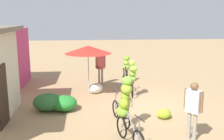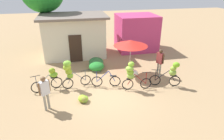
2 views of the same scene
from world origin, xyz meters
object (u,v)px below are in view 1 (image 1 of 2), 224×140
object	(u,v)px
bicycle_center_loaded	(122,98)
market_umbrella	(88,50)
bicycle_near_pile	(125,96)
bicycle_by_shop	(132,75)
bicycle_leftmost	(126,118)
person_vendor	(193,105)
produce_sack	(96,89)
banana_pile_on_ground	(164,114)
person_bystander	(101,64)
bicycle_rightmost	(126,68)

from	to	relation	value
bicycle_center_loaded	market_umbrella	bearing A→B (deg)	36.20
bicycle_near_pile	bicycle_by_shop	distance (m)	3.33
bicycle_leftmost	person_vendor	bearing A→B (deg)	-92.41
produce_sack	banana_pile_on_ground	bearing A→B (deg)	-145.65
bicycle_by_shop	produce_sack	distance (m)	1.83
bicycle_by_shop	person_bystander	bearing A→B (deg)	30.59
bicycle_leftmost	banana_pile_on_ground	size ratio (longest dim) A/B	2.51
market_umbrella	bicycle_center_loaded	xyz separation A→B (m)	(-1.77, -1.30, -1.70)
bicycle_by_shop	person_vendor	bearing A→B (deg)	-167.62
person_bystander	bicycle_by_shop	bearing A→B (deg)	-149.41
bicycle_center_loaded	banana_pile_on_ground	world-z (taller)	bicycle_center_loaded
bicycle_leftmost	person_bystander	size ratio (longest dim) A/B	0.93
bicycle_center_loaded	produce_sack	distance (m)	2.12
bicycle_by_shop	person_bystander	distance (m)	2.52
bicycle_leftmost	bicycle_near_pile	xyz separation A→B (m)	(1.05, -0.14, 0.31)
bicycle_near_pile	person_bystander	bearing A→B (deg)	4.96
bicycle_leftmost	person_vendor	distance (m)	1.94
produce_sack	bicycle_rightmost	bearing A→B (deg)	-44.81
banana_pile_on_ground	produce_sack	world-z (taller)	produce_sack
bicycle_leftmost	bicycle_by_shop	distance (m)	4.38
bicycle_leftmost	bicycle_rightmost	bearing A→B (deg)	-8.89
banana_pile_on_ground	market_umbrella	bearing A→B (deg)	39.34
bicycle_near_pile	person_vendor	xyz separation A→B (m)	(-1.13, -1.77, 0.02)
produce_sack	person_vendor	bearing A→B (deg)	-152.88
banana_pile_on_ground	person_bystander	world-z (taller)	person_bystander
bicycle_center_loaded	person_vendor	xyz separation A→B (m)	(-3.05, -1.58, 0.70)
bicycle_leftmost	bicycle_rightmost	world-z (taller)	bicycle_rightmost
bicycle_near_pile	bicycle_rightmost	bearing A→B (deg)	-9.15
banana_pile_on_ground	bicycle_leftmost	bearing A→B (deg)	134.82
person_vendor	bicycle_center_loaded	bearing A→B (deg)	27.39
market_umbrella	bicycle_leftmost	world-z (taller)	market_umbrella
bicycle_leftmost	person_vendor	size ratio (longest dim) A/B	0.95
produce_sack	bicycle_leftmost	bearing A→B (deg)	-172.66
bicycle_by_shop	produce_sack	size ratio (longest dim) A/B	2.35
market_umbrella	bicycle_leftmost	distance (m)	5.02
bicycle_leftmost	bicycle_center_loaded	distance (m)	3.01
bicycle_leftmost	produce_sack	world-z (taller)	bicycle_leftmost
produce_sack	bicycle_near_pile	bearing A→B (deg)	-168.66
bicycle_near_pile	bicycle_by_shop	size ratio (longest dim) A/B	1.02
bicycle_rightmost	person_bystander	distance (m)	1.37
person_bystander	bicycle_center_loaded	bearing A→B (deg)	-169.30
bicycle_by_shop	produce_sack	xyz separation A→B (m)	(0.59, 1.58, -0.73)
bicycle_rightmost	produce_sack	xyz separation A→B (m)	(-1.66, 1.65, -0.63)
banana_pile_on_ground	produce_sack	xyz separation A→B (m)	(3.27, 2.23, 0.06)
bicycle_by_shop	bicycle_rightmost	world-z (taller)	bicycle_by_shop
bicycle_by_shop	person_bystander	world-z (taller)	person_bystander
bicycle_center_loaded	bicycle_by_shop	world-z (taller)	bicycle_by_shop
banana_pile_on_ground	bicycle_near_pile	bearing A→B (deg)	110.51
bicycle_center_loaded	banana_pile_on_ground	size ratio (longest dim) A/B	2.53
produce_sack	person_vendor	world-z (taller)	person_vendor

